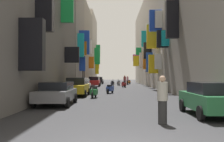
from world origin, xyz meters
name	(u,v)px	position (x,y,z in m)	size (l,w,h in m)	color
ground_plane	(118,88)	(0.00, 30.00, 0.00)	(140.00, 140.00, 0.00)	#2D2D30
building_left_mid_b	(59,21)	(-7.98, 28.43, 9.08)	(7.34, 8.49, 18.19)	gray
building_left_mid_c	(72,47)	(-7.99, 39.60, 6.93)	(6.88, 13.84, 13.87)	#9E9384
building_left_far	(82,50)	(-7.98, 53.27, 7.79)	(7.17, 13.48, 15.60)	#B2A899
building_right_mid_a	(185,18)	(7.96, 24.59, 8.57)	(7.39, 5.56, 17.20)	#B2A899
building_right_mid_b	(169,31)	(7.98, 33.47, 8.63)	(7.14, 12.19, 17.30)	#B2A899
building_right_mid_c	(153,47)	(7.99, 49.78, 7.91)	(7.28, 20.44, 15.82)	#B2A899
parked_car_red	(94,81)	(-3.67, 34.35, 0.81)	(1.93, 3.93, 1.56)	#B21E1E
parked_car_black	(99,80)	(-3.73, 46.96, 0.77)	(1.90, 4.46, 1.45)	black
parked_car_white	(82,85)	(-4.02, 21.99, 0.74)	(1.88, 4.08, 1.39)	white
parked_car_green	(211,98)	(3.77, 5.34, 0.77)	(1.90, 4.01, 1.46)	#236638
parked_car_yellow	(77,86)	(-3.63, 16.04, 0.81)	(1.91, 4.30, 1.57)	gold
parked_car_grey	(57,93)	(-3.86, 9.35, 0.73)	(2.01, 4.11, 1.36)	slate
scooter_red	(124,84)	(0.93, 31.45, 0.46)	(0.67, 1.92, 1.13)	red
scooter_black	(113,83)	(-0.76, 36.67, 0.46)	(0.59, 1.99, 1.13)	black
scooter_orange	(128,82)	(2.37, 45.26, 0.46)	(0.78, 1.77, 1.13)	orange
scooter_blue	(110,89)	(-0.85, 19.13, 0.46)	(0.76, 1.92, 1.13)	#2D4CAD
scooter_green	(94,92)	(-2.02, 14.20, 0.46)	(0.55, 1.87, 1.13)	#287F3D
scooter_silver	(119,83)	(0.30, 38.57, 0.46)	(0.64, 1.76, 1.13)	#ADADB2
pedestrian_crossing	(99,81)	(-3.28, 39.97, 0.80)	(0.43, 0.43, 1.60)	black
pedestrian_near_left	(128,80)	(2.02, 41.97, 0.84)	(0.40, 0.40, 1.68)	black
pedestrian_near_right	(125,81)	(1.13, 33.06, 0.90)	(0.50, 0.50, 1.79)	black
pedestrian_mid_street	(162,100)	(1.33, 3.44, 0.88)	(0.41, 0.41, 1.75)	#292929
traffic_light_near_corner	(83,65)	(-4.62, 27.86, 3.15)	(0.26, 0.34, 4.66)	#2D2D2D
traffic_light_far_corner	(84,66)	(-4.63, 29.43, 3.02)	(0.26, 0.34, 4.45)	#2D2D2D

